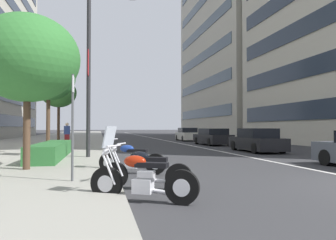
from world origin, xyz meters
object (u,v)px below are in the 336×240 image
object	(u,v)px
motorcycle_far_end_row	(141,179)
street_lamp_with_banners	(96,56)
car_approaching_light	(187,135)
street_tree_by_lamp_post	(48,78)
car_far_down_avenue	(213,137)
street_tree_mid_sidewalk	(27,59)
car_mid_block_traffic	(257,141)
motorcycle_mid_row	(131,159)
pedestrian_on_plaza	(67,134)
motorcycle_by_sign_pole	(145,172)
street_tree_near_plaza_corner	(59,93)
parking_sign_by_curb	(73,117)

from	to	relation	value
motorcycle_far_end_row	street_lamp_with_banners	distance (m)	9.71
car_approaching_light	street_tree_by_lamp_post	bearing A→B (deg)	141.87
car_approaching_light	car_far_down_avenue	bearing A→B (deg)	179.72
street_tree_mid_sidewalk	car_mid_block_traffic	bearing A→B (deg)	-57.74
motorcycle_mid_row	pedestrian_on_plaza	world-z (taller)	pedestrian_on_plaza
motorcycle_by_sign_pole	car_far_down_avenue	size ratio (longest dim) A/B	0.44
car_far_down_avenue	car_approaching_light	world-z (taller)	car_approaching_light
motorcycle_by_sign_pole	pedestrian_on_plaza	distance (m)	16.37
car_approaching_light	street_tree_near_plaza_corner	xyz separation A→B (m)	(-6.75, 12.79, 3.63)
motorcycle_far_end_row	pedestrian_on_plaza	xyz separation A→B (m)	(17.32, 3.00, 0.53)
pedestrian_on_plaza	motorcycle_by_sign_pole	bearing A→B (deg)	1.28
car_approaching_light	street_tree_near_plaza_corner	bearing A→B (deg)	119.01
car_mid_block_traffic	pedestrian_on_plaza	xyz separation A→B (m)	(5.46, 11.49, 0.32)
car_mid_block_traffic	car_far_down_avenue	distance (m)	7.86
motorcycle_far_end_row	motorcycle_mid_row	distance (m)	4.07
motorcycle_far_end_row	motorcycle_mid_row	size ratio (longest dim) A/B	0.99
motorcycle_far_end_row	motorcycle_by_sign_pole	xyz separation A→B (m)	(1.28, -0.26, -0.03)
motorcycle_by_sign_pole	motorcycle_mid_row	xyz separation A→B (m)	(2.79, 0.09, 0.03)
motorcycle_mid_row	street_tree_mid_sidewalk	distance (m)	4.56
motorcycle_by_sign_pole	street_lamp_with_banners	world-z (taller)	street_lamp_with_banners
car_approaching_light	street_tree_near_plaza_corner	size ratio (longest dim) A/B	0.83
car_approaching_light	pedestrian_on_plaza	world-z (taller)	pedestrian_on_plaza
car_mid_block_traffic	street_tree_near_plaza_corner	distance (m)	16.45
car_mid_block_traffic	street_tree_by_lamp_post	size ratio (longest dim) A/B	0.82
car_far_down_avenue	street_lamp_with_banners	xyz separation A→B (m)	(-11.03, 9.42, 4.03)
motorcycle_mid_row	car_mid_block_traffic	size ratio (longest dim) A/B	0.46
motorcycle_far_end_row	street_tree_mid_sidewalk	size ratio (longest dim) A/B	0.42
street_lamp_with_banners	street_tree_near_plaza_corner	world-z (taller)	street_lamp_with_banners
motorcycle_by_sign_pole	street_tree_by_lamp_post	distance (m)	13.36
motorcycle_far_end_row	car_far_down_avenue	bearing A→B (deg)	-85.05
motorcycle_far_end_row	motorcycle_by_sign_pole	size ratio (longest dim) A/B	0.99
street_tree_mid_sidewalk	car_far_down_avenue	bearing A→B (deg)	-37.26
car_mid_block_traffic	car_far_down_avenue	bearing A→B (deg)	0.64
motorcycle_far_end_row	street_tree_by_lamp_post	bearing A→B (deg)	-46.44
parking_sign_by_curb	street_tree_mid_sidewalk	xyz separation A→B (m)	(2.62, 1.59, 1.91)
parking_sign_by_curb	street_tree_mid_sidewalk	size ratio (longest dim) A/B	0.54
street_tree_near_plaza_corner	pedestrian_on_plaza	xyz separation A→B (m)	(-4.49, -1.09, -3.33)
street_tree_mid_sidewalk	motorcycle_mid_row	bearing A→B (deg)	-99.00
motorcycle_far_end_row	motorcycle_mid_row	world-z (taller)	motorcycle_far_end_row
motorcycle_mid_row	street_lamp_with_banners	xyz separation A→B (m)	(4.62, 1.12, 4.25)
street_lamp_with_banners	street_tree_mid_sidewalk	size ratio (longest dim) A/B	1.54
car_mid_block_traffic	street_tree_near_plaza_corner	size ratio (longest dim) A/B	0.83
car_far_down_avenue	pedestrian_on_plaza	xyz separation A→B (m)	(-2.40, 11.47, 0.32)
car_mid_block_traffic	pedestrian_on_plaza	bearing A→B (deg)	65.09
motorcycle_mid_row	street_tree_near_plaza_corner	xyz separation A→B (m)	(17.74, 4.26, 3.87)
car_far_down_avenue	street_lamp_with_banners	size ratio (longest dim) A/B	0.63
car_mid_block_traffic	street_tree_near_plaza_corner	world-z (taller)	street_tree_near_plaza_corner
street_tree_mid_sidewalk	motorcycle_by_sign_pole	bearing A→B (deg)	-134.97
motorcycle_by_sign_pole	pedestrian_on_plaza	bearing A→B (deg)	-55.88
street_tree_mid_sidewalk	parking_sign_by_curb	bearing A→B (deg)	-148.76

